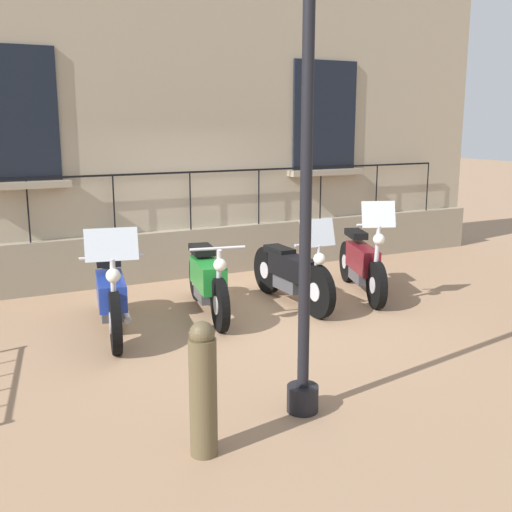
# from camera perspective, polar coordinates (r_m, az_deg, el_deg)

# --- Properties ---
(ground_plane) EXTENTS (60.00, 60.00, 0.00)m
(ground_plane) POSITION_cam_1_polar(r_m,az_deg,el_deg) (8.72, -1.11, -4.69)
(ground_plane) COLOR #9E7A5B
(building_facade) EXTENTS (0.82, 11.87, 6.16)m
(building_facade) POSITION_cam_1_polar(r_m,az_deg,el_deg) (10.54, -7.00, 14.42)
(building_facade) COLOR tan
(building_facade) RESTS_ON ground_plane
(motorcycle_blue) EXTENTS (2.15, 0.81, 1.40)m
(motorcycle_blue) POSITION_cam_1_polar(r_m,az_deg,el_deg) (7.77, -13.00, -3.54)
(motorcycle_blue) COLOR black
(motorcycle_blue) RESTS_ON ground_plane
(motorcycle_green) EXTENTS (2.13, 0.79, 1.03)m
(motorcycle_green) POSITION_cam_1_polar(r_m,az_deg,el_deg) (8.34, -4.41, -2.30)
(motorcycle_green) COLOR black
(motorcycle_green) RESTS_ON ground_plane
(motorcycle_black) EXTENTS (2.09, 0.59, 1.30)m
(motorcycle_black) POSITION_cam_1_polar(r_m,az_deg,el_deg) (8.76, 3.28, -1.58)
(motorcycle_black) COLOR black
(motorcycle_black) RESTS_ON ground_plane
(motorcycle_maroon) EXTENTS (2.06, 0.91, 1.48)m
(motorcycle_maroon) POSITION_cam_1_polar(r_m,az_deg,el_deg) (9.41, 9.60, -0.73)
(motorcycle_maroon) COLOR black
(motorcycle_maroon) RESTS_ON ground_plane
(bollard) EXTENTS (0.21, 0.21, 1.07)m
(bollard) POSITION_cam_1_polar(r_m,az_deg,el_deg) (4.87, -4.83, -11.90)
(bollard) COLOR brown
(bollard) RESTS_ON ground_plane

